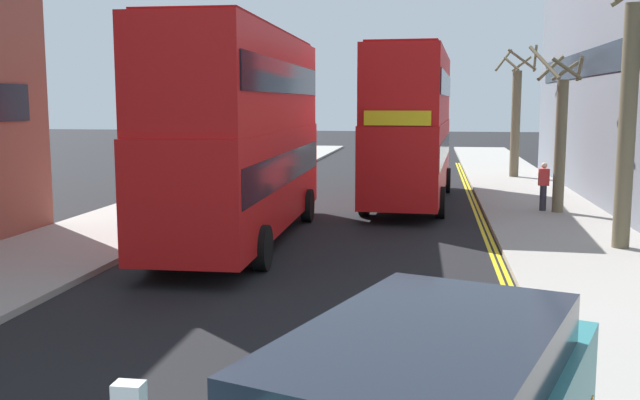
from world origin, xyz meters
The scene contains 10 objects.
sidewalk_right centered at (6.50, 16.00, 0.07)m, with size 4.00×80.00×0.14m, color #9E9991.
sidewalk_left centered at (-6.50, 16.00, 0.07)m, with size 4.00×80.00×0.14m, color #9E9991.
kerb_line_outer centered at (4.40, 14.00, 0.00)m, with size 0.10×56.00×0.01m, color yellow.
kerb_line_inner centered at (4.24, 14.00, 0.00)m, with size 0.10×56.00×0.01m, color yellow.
double_decker_bus_away centered at (-2.31, 15.53, 3.03)m, with size 2.95×10.85×5.64m.
double_decker_bus_oncoming centered at (1.95, 23.68, 3.03)m, with size 3.18×10.91×5.64m.
pedestrian_far centered at (6.45, 21.54, 0.99)m, with size 0.34×0.22×1.62m.
street_tree_near centered at (7.46, 15.45, 3.34)m, with size 1.25×1.25×6.79m.
street_tree_mid centered at (6.87, 21.30, 2.67)m, with size 1.69×1.94×5.46m.
street_tree_distant centered at (6.72, 32.80, 3.00)m, with size 2.03×1.98×6.27m.
Camera 1 is at (2.71, -3.21, 3.77)m, focal length 40.29 mm.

